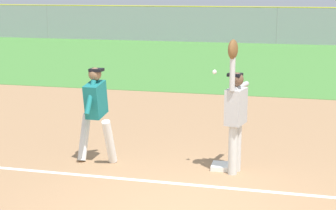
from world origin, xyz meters
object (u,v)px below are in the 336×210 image
(baseball, at_px, (215,72))
(runner, at_px, (96,108))
(parked_car_blue, at_px, (100,24))
(fielder, at_px, (236,108))
(parked_car_red, at_px, (190,26))
(parked_car_tan, at_px, (278,27))
(first_base, at_px, (223,166))

(baseball, bearing_deg, runner, -179.26)
(runner, xyz_separation_m, parked_car_blue, (-9.62, 25.32, -0.32))
(fielder, height_order, parked_car_blue, fielder)
(fielder, relative_size, parked_car_red, 0.50)
(fielder, height_order, runner, fielder)
(baseball, distance_m, parked_car_red, 25.28)
(fielder, distance_m, runner, 2.47)
(baseball, height_order, parked_car_tan, baseball)
(baseball, xyz_separation_m, parked_car_blue, (-11.72, 25.29, -1.04))
(first_base, xyz_separation_m, parked_car_red, (-5.71, 24.49, 0.63))
(fielder, xyz_separation_m, parked_car_tan, (-0.60, 25.32, -0.45))
(first_base, xyz_separation_m, parked_car_blue, (-11.86, 25.14, 0.63))
(first_base, relative_size, parked_car_blue, 0.09)
(baseball, distance_m, parked_car_tan, 25.33)
(baseball, bearing_deg, first_base, 45.82)
(fielder, xyz_separation_m, runner, (-2.46, -0.02, -0.12))
(fielder, distance_m, parked_car_tan, 25.33)
(runner, bearing_deg, parked_car_red, 100.63)
(first_base, distance_m, parked_car_red, 25.15)
(parked_car_blue, bearing_deg, parked_car_red, -7.80)
(parked_car_blue, bearing_deg, baseball, -66.86)
(first_base, distance_m, fielder, 1.11)
(baseball, xyz_separation_m, parked_car_red, (-5.56, 24.64, -1.04))
(parked_car_blue, relative_size, parked_car_tan, 0.98)
(first_base, relative_size, fielder, 0.17)
(parked_car_blue, height_order, parked_car_tan, same)
(runner, distance_m, parked_car_tan, 25.41)
(baseball, xyz_separation_m, parked_car_tan, (-0.23, 25.31, -1.04))
(fielder, relative_size, baseball, 30.81)
(first_base, bearing_deg, parked_car_blue, 115.26)
(baseball, height_order, parked_car_red, baseball)
(baseball, bearing_deg, parked_car_blue, 114.85)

